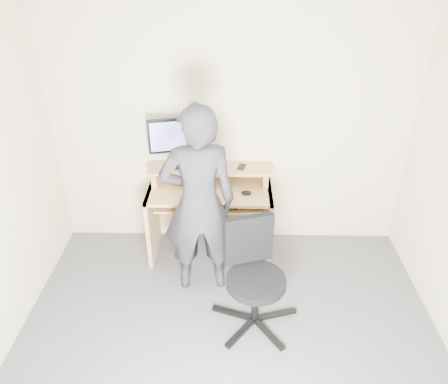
{
  "coord_description": "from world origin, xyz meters",
  "views": [
    {
      "loc": [
        0.01,
        -2.2,
        2.84
      ],
      "look_at": [
        -0.05,
        1.05,
        0.95
      ],
      "focal_mm": 35.0,
      "sensor_mm": 36.0,
      "label": 1
    }
  ],
  "objects_px": {
    "person": "(199,203)",
    "office_chair": "(253,271)",
    "desk": "(210,202)",
    "monitor": "(176,138)"
  },
  "relations": [
    {
      "from": "person",
      "to": "office_chair",
      "type": "bearing_deg",
      "value": 130.36
    },
    {
      "from": "person",
      "to": "desk",
      "type": "bearing_deg",
      "value": -103.88
    },
    {
      "from": "desk",
      "to": "monitor",
      "type": "bearing_deg",
      "value": 166.1
    },
    {
      "from": "office_chair",
      "to": "monitor",
      "type": "bearing_deg",
      "value": 107.12
    },
    {
      "from": "monitor",
      "to": "person",
      "type": "xyz_separation_m",
      "value": [
        0.25,
        -0.64,
        -0.32
      ]
    },
    {
      "from": "desk",
      "to": "person",
      "type": "relative_size",
      "value": 0.67
    },
    {
      "from": "monitor",
      "to": "person",
      "type": "distance_m",
      "value": 0.76
    },
    {
      "from": "monitor",
      "to": "office_chair",
      "type": "height_order",
      "value": "monitor"
    },
    {
      "from": "desk",
      "to": "person",
      "type": "distance_m",
      "value": 0.66
    },
    {
      "from": "office_chair",
      "to": "person",
      "type": "relative_size",
      "value": 0.52
    }
  ]
}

